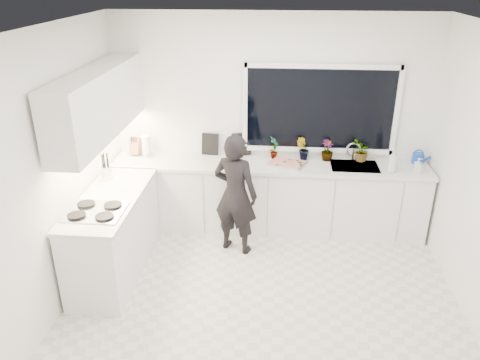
# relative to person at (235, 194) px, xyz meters

# --- Properties ---
(floor) EXTENTS (4.00, 3.50, 0.02)m
(floor) POSITION_rel_person_xyz_m (0.37, -0.89, -0.75)
(floor) COLOR beige
(floor) RESTS_ON ground
(wall_back) EXTENTS (4.00, 0.02, 2.70)m
(wall_back) POSITION_rel_person_xyz_m (0.37, 0.87, 0.61)
(wall_back) COLOR white
(wall_back) RESTS_ON ground
(wall_left) EXTENTS (0.02, 3.50, 2.70)m
(wall_left) POSITION_rel_person_xyz_m (-1.64, -0.89, 0.61)
(wall_left) COLOR white
(wall_left) RESTS_ON ground
(ceiling) EXTENTS (4.00, 3.50, 0.02)m
(ceiling) POSITION_rel_person_xyz_m (0.37, -0.89, 1.97)
(ceiling) COLOR white
(ceiling) RESTS_ON wall_back
(window) EXTENTS (1.80, 0.02, 1.00)m
(window) POSITION_rel_person_xyz_m (0.97, 0.83, 0.81)
(window) COLOR black
(window) RESTS_ON wall_back
(base_cabinets_back) EXTENTS (3.92, 0.58, 0.88)m
(base_cabinets_back) POSITION_rel_person_xyz_m (0.37, 0.56, -0.30)
(base_cabinets_back) COLOR white
(base_cabinets_back) RESTS_ON floor
(base_cabinets_left) EXTENTS (0.58, 1.60, 0.88)m
(base_cabinets_left) POSITION_rel_person_xyz_m (-1.30, -0.54, -0.30)
(base_cabinets_left) COLOR white
(base_cabinets_left) RESTS_ON floor
(countertop_back) EXTENTS (3.94, 0.62, 0.04)m
(countertop_back) POSITION_rel_person_xyz_m (0.37, 0.55, 0.16)
(countertop_back) COLOR silver
(countertop_back) RESTS_ON base_cabinets_back
(countertop_left) EXTENTS (0.62, 1.60, 0.04)m
(countertop_left) POSITION_rel_person_xyz_m (-1.30, -0.54, 0.16)
(countertop_left) COLOR silver
(countertop_left) RESTS_ON base_cabinets_left
(upper_cabinets) EXTENTS (0.34, 2.10, 0.70)m
(upper_cabinets) POSITION_rel_person_xyz_m (-1.42, -0.19, 1.11)
(upper_cabinets) COLOR white
(upper_cabinets) RESTS_ON wall_left
(sink) EXTENTS (0.58, 0.42, 0.14)m
(sink) POSITION_rel_person_xyz_m (1.42, 0.56, 0.13)
(sink) COLOR silver
(sink) RESTS_ON countertop_back
(faucet) EXTENTS (0.03, 0.03, 0.22)m
(faucet) POSITION_rel_person_xyz_m (1.42, 0.76, 0.29)
(faucet) COLOR silver
(faucet) RESTS_ON countertop_back
(stovetop) EXTENTS (0.56, 0.48, 0.03)m
(stovetop) POSITION_rel_person_xyz_m (-1.32, -0.89, 0.20)
(stovetop) COLOR black
(stovetop) RESTS_ON countertop_left
(person) EXTENTS (0.63, 0.51, 1.48)m
(person) POSITION_rel_person_xyz_m (0.00, 0.00, 0.00)
(person) COLOR black
(person) RESTS_ON floor
(pizza_tray) EXTENTS (0.52, 0.46, 0.03)m
(pizza_tray) POSITION_rel_person_xyz_m (0.60, 0.53, 0.20)
(pizza_tray) COLOR silver
(pizza_tray) RESTS_ON countertop_back
(pizza) EXTENTS (0.47, 0.41, 0.01)m
(pizza) POSITION_rel_person_xyz_m (0.60, 0.53, 0.21)
(pizza) COLOR red
(pizza) RESTS_ON pizza_tray
(watering_can) EXTENTS (0.15, 0.15, 0.13)m
(watering_can) POSITION_rel_person_xyz_m (2.21, 0.72, 0.25)
(watering_can) COLOR #1445BB
(watering_can) RESTS_ON countertop_back
(paper_towel_roll) EXTENTS (0.14, 0.14, 0.26)m
(paper_towel_roll) POSITION_rel_person_xyz_m (-1.21, 0.66, 0.31)
(paper_towel_roll) COLOR silver
(paper_towel_roll) RESTS_ON countertop_back
(knife_block) EXTENTS (0.15, 0.12, 0.22)m
(knife_block) POSITION_rel_person_xyz_m (-1.37, 0.70, 0.29)
(knife_block) COLOR #9E7749
(knife_block) RESTS_ON countertop_back
(utensil_crock) EXTENTS (0.14, 0.14, 0.16)m
(utensil_crock) POSITION_rel_person_xyz_m (-1.48, -0.09, 0.26)
(utensil_crock) COLOR #A9A9AD
(utensil_crock) RESTS_ON countertop_left
(picture_frame_large) EXTENTS (0.22, 0.04, 0.28)m
(picture_frame_large) POSITION_rel_person_xyz_m (-0.41, 0.80, 0.32)
(picture_frame_large) COLOR black
(picture_frame_large) RESTS_ON countertop_back
(picture_frame_small) EXTENTS (0.24, 0.10, 0.30)m
(picture_frame_small) POSITION_rel_person_xyz_m (0.00, 0.80, 0.33)
(picture_frame_small) COLOR black
(picture_frame_small) RESTS_ON countertop_back
(herb_plants) EXTENTS (1.32, 0.32, 0.29)m
(herb_plants) POSITION_rel_person_xyz_m (1.13, 0.72, 0.32)
(herb_plants) COLOR #26662D
(herb_plants) RESTS_ON countertop_back
(soap_bottles) EXTENTS (0.41, 0.12, 0.28)m
(soap_bottles) POSITION_rel_person_xyz_m (1.92, 0.41, 0.31)
(soap_bottles) COLOR #D8BF66
(soap_bottles) RESTS_ON countertop_back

